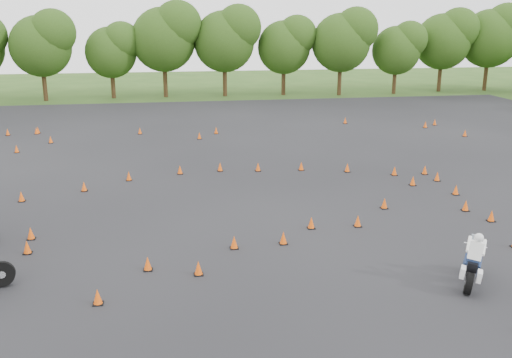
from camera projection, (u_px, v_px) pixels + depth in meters
The scene contains 5 objects.
ground at pixel (273, 238), 21.46m from camera, with size 140.00×140.00×0.00m, color #2D5119.
asphalt_pad at pixel (249, 192), 27.15m from camera, with size 62.00×62.00×0.00m, color black.
treeline at pixel (214, 55), 53.59m from camera, with size 86.65×32.35×10.18m.
traffic_cones at pixel (243, 189), 26.89m from camera, with size 36.40×32.89×0.45m.
rider_white at pixel (470, 257), 17.60m from camera, with size 2.27×0.70×1.75m, color white, non-canonical shape.
Camera 1 is at (-3.92, -19.66, 8.01)m, focal length 40.00 mm.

